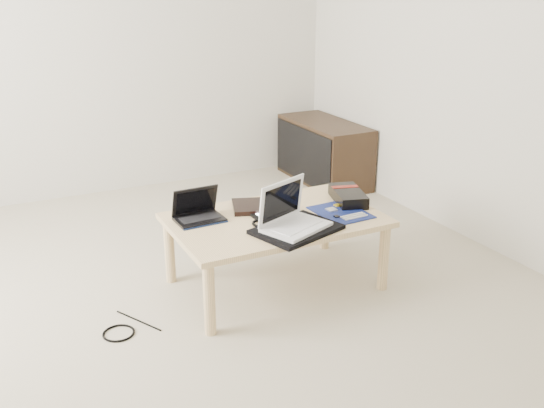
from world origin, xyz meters
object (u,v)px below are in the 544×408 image
coffee_table (275,226)px  white_laptop (291,218)px  media_cabinet (323,152)px  gpu_box (348,196)px  netbook (198,213)px

coffee_table → white_laptop: white_laptop is taller
media_cabinet → gpu_box: size_ratio=2.68×
media_cabinet → netbook: size_ratio=3.60×
netbook → media_cabinet: bearing=39.8°
netbook → white_laptop: (0.37, -0.35, 0.03)m
media_cabinet → netbook: 2.05m
gpu_box → white_laptop: bearing=-155.0°
media_cabinet → gpu_box: (-0.71, -1.43, 0.18)m
netbook → white_laptop: 0.51m
coffee_table → gpu_box: size_ratio=3.27×
netbook → gpu_box: (0.86, -0.12, -0.00)m
coffee_table → gpu_box: gpu_box is taller
coffee_table → white_laptop: size_ratio=2.89×
netbook → gpu_box: size_ratio=0.74×
white_laptop → gpu_box: white_laptop is taller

